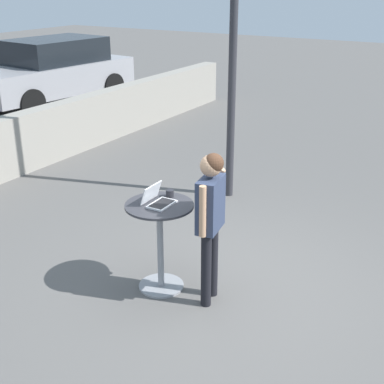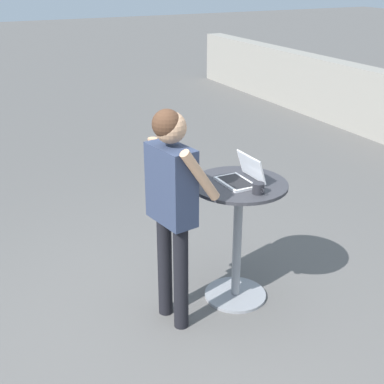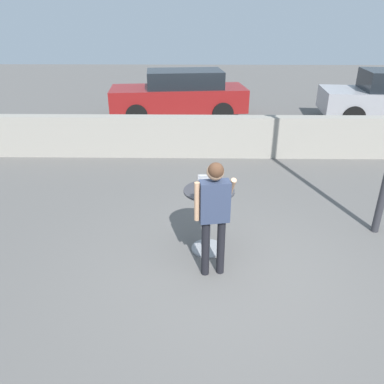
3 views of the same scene
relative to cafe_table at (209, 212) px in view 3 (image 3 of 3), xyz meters
name	(u,v)px [view 3 (image 3 of 3)]	position (x,y,z in m)	size (l,w,h in m)	color
ground_plane	(231,276)	(0.31, -0.66, -0.65)	(50.00, 50.00, 0.00)	#5B5956
pavement_kerb	(217,137)	(0.31, 4.27, -0.13)	(17.13, 0.35, 1.04)	gray
cafe_table	(209,212)	(0.00, 0.00, 0.00)	(0.74, 0.74, 1.01)	gray
laptop	(209,187)	(0.00, 0.02, 0.41)	(0.32, 0.27, 0.21)	silver
coffee_mug	(225,187)	(0.23, 0.02, 0.40)	(0.12, 0.09, 0.08)	#232328
standing_person	(214,206)	(0.05, -0.59, 0.40)	(0.53, 0.41, 1.67)	black
parked_car_near_street	(180,94)	(-0.80, 8.18, 0.20)	(4.75, 2.30, 1.64)	maroon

